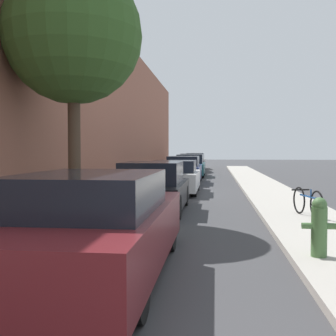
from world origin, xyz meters
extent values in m
plane|color=#3D3D3F|center=(0.00, 16.00, 0.00)|extent=(120.00, 120.00, 0.00)
cube|color=#ADA89E|center=(-2.90, 16.00, 0.06)|extent=(2.00, 52.00, 0.12)
cube|color=#ADA89E|center=(2.90, 16.00, 0.06)|extent=(2.00, 52.00, 0.12)
cube|color=#9E604C|center=(-4.25, 16.00, 3.74)|extent=(0.70, 52.00, 7.48)
cylinder|color=black|center=(-1.62, 7.11, 0.34)|extent=(0.22, 0.68, 0.68)
cylinder|color=black|center=(0.01, 7.11, 0.34)|extent=(0.22, 0.68, 0.68)
cylinder|color=black|center=(0.01, 4.20, 0.34)|extent=(0.22, 0.68, 0.68)
cube|color=maroon|center=(-0.81, 5.65, 0.54)|extent=(1.86, 4.70, 0.72)
cube|color=black|center=(-0.81, 5.47, 1.14)|extent=(1.63, 2.44, 0.49)
cylinder|color=black|center=(-1.66, 12.80, 0.30)|extent=(0.22, 0.60, 0.60)
cylinder|color=black|center=(-0.15, 12.80, 0.30)|extent=(0.22, 0.60, 0.60)
cylinder|color=black|center=(-1.66, 10.28, 0.30)|extent=(0.22, 0.60, 0.60)
cylinder|color=black|center=(-0.15, 10.28, 0.30)|extent=(0.22, 0.60, 0.60)
cube|color=black|center=(-0.91, 11.54, 0.48)|extent=(1.71, 4.06, 0.62)
cube|color=black|center=(-0.91, 11.38, 1.08)|extent=(1.51, 2.11, 0.58)
cylinder|color=black|center=(-1.62, 17.71, 0.32)|extent=(0.22, 0.65, 0.65)
cylinder|color=black|center=(0.01, 17.71, 0.32)|extent=(0.22, 0.65, 0.65)
cylinder|color=black|center=(-1.62, 15.25, 0.32)|extent=(0.22, 0.65, 0.65)
cylinder|color=black|center=(0.01, 15.25, 0.32)|extent=(0.22, 0.65, 0.65)
cube|color=silver|center=(-0.81, 16.48, 0.51)|extent=(1.86, 3.97, 0.66)
cube|color=black|center=(-0.81, 16.32, 1.06)|extent=(1.63, 2.07, 0.45)
cylinder|color=black|center=(-1.55, 22.89, 0.31)|extent=(0.22, 0.62, 0.62)
cylinder|color=black|center=(-0.07, 22.89, 0.31)|extent=(0.22, 0.62, 0.62)
cylinder|color=black|center=(-1.55, 20.06, 0.31)|extent=(0.22, 0.62, 0.62)
cylinder|color=black|center=(-0.07, 20.06, 0.31)|extent=(0.22, 0.62, 0.62)
cube|color=navy|center=(-0.81, 21.48, 0.53)|extent=(1.69, 4.57, 0.73)
cube|color=black|center=(-0.81, 21.30, 1.14)|extent=(1.49, 2.38, 0.49)
cylinder|color=black|center=(-1.58, 28.12, 0.35)|extent=(0.22, 0.69, 0.69)
cylinder|color=black|center=(0.00, 28.12, 0.35)|extent=(0.22, 0.69, 0.69)
cylinder|color=black|center=(-1.58, 25.47, 0.35)|extent=(0.22, 0.69, 0.69)
cylinder|color=black|center=(0.00, 25.47, 0.35)|extent=(0.22, 0.69, 0.69)
cube|color=#1E6066|center=(-0.79, 26.79, 0.52)|extent=(1.79, 4.26, 0.66)
cube|color=black|center=(-0.79, 26.62, 1.13)|extent=(1.58, 2.22, 0.56)
cylinder|color=black|center=(-1.81, 33.59, 0.33)|extent=(0.22, 0.66, 0.66)
cylinder|color=black|center=(-0.13, 33.59, 0.33)|extent=(0.22, 0.66, 0.66)
cylinder|color=black|center=(-1.81, 31.10, 0.33)|extent=(0.22, 0.66, 0.66)
cylinder|color=black|center=(-0.13, 31.10, 0.33)|extent=(0.22, 0.66, 0.66)
cube|color=slate|center=(-0.97, 32.35, 0.56)|extent=(1.91, 4.02, 0.76)
cube|color=black|center=(-0.97, 32.19, 1.18)|extent=(1.68, 2.09, 0.48)
cylinder|color=black|center=(-1.71, 38.79, 0.34)|extent=(0.22, 0.69, 0.69)
cylinder|color=black|center=(-0.24, 38.79, 0.34)|extent=(0.22, 0.69, 0.69)
cylinder|color=black|center=(-1.71, 35.91, 0.34)|extent=(0.22, 0.69, 0.69)
cylinder|color=black|center=(-0.24, 35.91, 0.34)|extent=(0.22, 0.69, 0.69)
cube|color=tan|center=(-0.98, 37.35, 0.55)|extent=(1.67, 4.65, 0.71)
cube|color=black|center=(-0.98, 37.17, 1.17)|extent=(1.47, 2.42, 0.53)
cylinder|color=#4C3A2B|center=(-2.48, 9.65, 1.80)|extent=(0.29, 0.29, 3.35)
sphere|color=#335623|center=(-2.48, 9.65, 4.35)|extent=(3.19, 3.19, 3.19)
cylinder|color=#47703D|center=(2.30, 6.52, 0.48)|extent=(0.23, 0.23, 0.73)
sphere|color=#47703D|center=(2.30, 6.52, 0.89)|extent=(0.22, 0.22, 0.22)
cylinder|color=#47703D|center=(2.13, 6.52, 0.57)|extent=(0.15, 0.09, 0.09)
cylinder|color=#47703D|center=(2.48, 6.52, 0.57)|extent=(0.15, 0.09, 0.09)
torus|color=black|center=(2.84, 10.77, 0.45)|extent=(0.18, 0.66, 0.66)
torus|color=black|center=(3.05, 9.83, 0.45)|extent=(0.18, 0.66, 0.66)
cube|color=#235193|center=(2.94, 10.30, 0.60)|extent=(0.21, 0.80, 0.04)
cylinder|color=#235193|center=(2.98, 10.13, 0.69)|extent=(0.04, 0.04, 0.18)
cube|color=black|center=(2.86, 10.69, 0.72)|extent=(0.44, 0.13, 0.04)
camera|label=1|loc=(0.78, 0.26, 1.68)|focal=44.52mm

